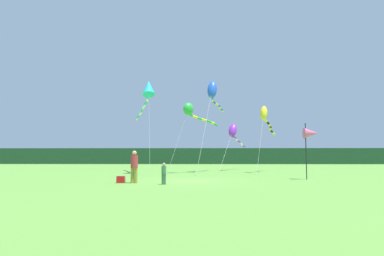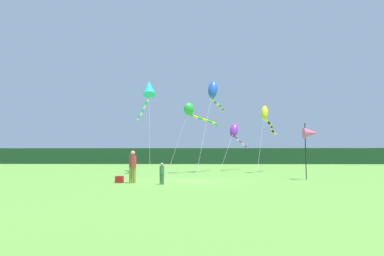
# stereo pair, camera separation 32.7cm
# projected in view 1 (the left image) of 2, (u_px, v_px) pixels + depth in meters

# --- Properties ---
(ground_plane) EXTENTS (120.00, 120.00, 0.00)m
(ground_plane) POSITION_uv_depth(u_px,v_px,m) (190.00, 181.00, 20.38)
(ground_plane) COLOR #5B9338
(distant_treeline) EXTENTS (108.00, 3.23, 3.00)m
(distant_treeline) POSITION_uv_depth(u_px,v_px,m) (197.00, 156.00, 65.34)
(distant_treeline) COLOR #1E4228
(distant_treeline) RESTS_ON ground
(person_adult) EXTENTS (0.40, 0.40, 1.80)m
(person_adult) POSITION_uv_depth(u_px,v_px,m) (134.00, 165.00, 18.87)
(person_adult) COLOR olive
(person_adult) RESTS_ON ground
(person_child) EXTENTS (0.25, 0.25, 1.14)m
(person_child) POSITION_uv_depth(u_px,v_px,m) (164.00, 172.00, 17.93)
(person_child) COLOR #3F724C
(person_child) RESTS_ON ground
(cooler_box) EXTENTS (0.44, 0.31, 0.38)m
(cooler_box) POSITION_uv_depth(u_px,v_px,m) (121.00, 180.00, 18.93)
(cooler_box) COLOR red
(cooler_box) RESTS_ON ground
(banner_flag_pole) EXTENTS (0.90, 0.70, 3.63)m
(banner_flag_pole) POSITION_uv_depth(u_px,v_px,m) (311.00, 134.00, 21.93)
(banner_flag_pole) COLOR black
(banner_flag_pole) RESTS_ON ground
(kite_purple) EXTENTS (3.62, 8.56, 5.12)m
(kite_purple) POSITION_uv_depth(u_px,v_px,m) (234.00, 132.00, 36.14)
(kite_purple) COLOR #B2B2B2
(kite_purple) RESTS_ON ground
(kite_green) EXTENTS (4.45, 4.38, 6.35)m
(kite_green) POSITION_uv_depth(u_px,v_px,m) (191.00, 111.00, 30.24)
(kite_green) COLOR #B2B2B2
(kite_green) RESTS_ON ground
(kite_cyan) EXTENTS (2.99, 9.02, 8.27)m
(kite_cyan) POSITION_uv_depth(u_px,v_px,m) (148.00, 91.00, 29.85)
(kite_cyan) COLOR #B2B2B2
(kite_cyan) RESTS_ON ground
(kite_yellow) EXTENTS (3.13, 7.01, 6.19)m
(kite_yellow) POSITION_uv_depth(u_px,v_px,m) (265.00, 116.00, 31.21)
(kite_yellow) COLOR #B2B2B2
(kite_yellow) RESTS_ON ground
(kite_blue) EXTENTS (2.82, 8.91, 8.68)m
(kite_blue) POSITION_uv_depth(u_px,v_px,m) (213.00, 92.00, 31.88)
(kite_blue) COLOR #B2B2B2
(kite_blue) RESTS_ON ground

